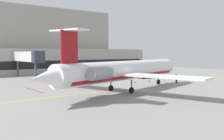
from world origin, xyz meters
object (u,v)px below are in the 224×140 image
Objects in this scene: pushback_tractor at (118,72)px; fuel_tank at (100,70)px; baggage_tug at (143,74)px; regional_jet at (124,71)px; marshaller at (176,78)px.

pushback_tractor is 0.43× the size of fuel_tank.
regional_jet is at bearing -141.86° from baggage_tug.
regional_jet is at bearing -170.96° from marshaller.
baggage_tug is at bearing 38.14° from regional_jet.
baggage_tug is (17.32, 13.60, -2.36)m from regional_jet.
regional_jet is 34.53m from fuel_tank.
regional_jet reaches higher than marshaller.
marshaller reaches higher than pushback_tractor.
regional_jet is 22.14m from baggage_tug.
baggage_tug is 1.97× the size of marshaller.
marshaller is at bearing -96.41° from pushback_tractor.
baggage_tug is 16.82m from fuel_tank.
pushback_tractor is at bearing 83.59° from marshaller.
baggage_tug is at bearing 83.44° from marshaller.
fuel_tank is at bearing 61.78° from regional_jet.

